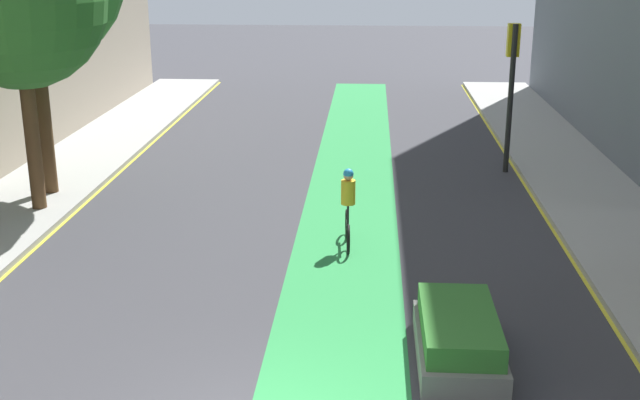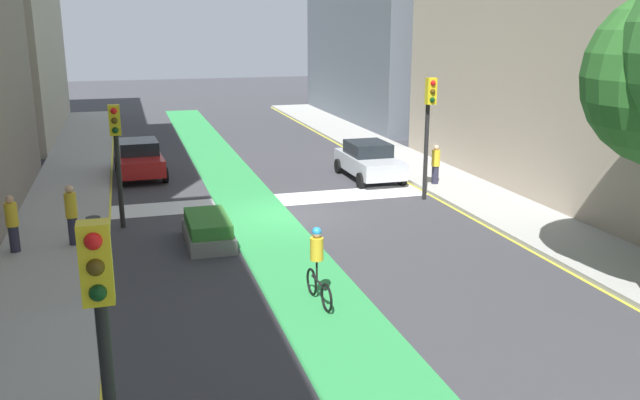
{
  "view_description": "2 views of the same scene",
  "coord_description": "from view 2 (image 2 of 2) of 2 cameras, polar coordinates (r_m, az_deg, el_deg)",
  "views": [
    {
      "loc": [
        1.53,
        -9.7,
        6.56
      ],
      "look_at": [
        0.59,
        5.13,
        1.86
      ],
      "focal_mm": 45.48,
      "sensor_mm": 36.0,
      "label": 1
    },
    {
      "loc": [
        5.2,
        21.77,
        6.49
      ],
      "look_at": [
        -0.25,
        3.24,
        1.34
      ],
      "focal_mm": 37.35,
      "sensor_mm": 36.0,
      "label": 2
    }
  ],
  "objects": [
    {
      "name": "car_red_right_near",
      "position": [
        29.93,
        -15.21,
        3.46
      ],
      "size": [
        2.18,
        4.28,
        1.57
      ],
      "color": "#A51919",
      "rests_on": "ground_plane"
    },
    {
      "name": "traffic_signal_near_right",
      "position": [
        22.01,
        -17.05,
        4.73
      ],
      "size": [
        0.35,
        0.52,
        4.03
      ],
      "color": "black",
      "rests_on": "ground_plane"
    },
    {
      "name": "sidewalk_right",
      "position": [
        22.81,
        -21.48,
        -2.47
      ],
      "size": [
        3.0,
        60.0,
        0.15
      ],
      "primitive_type": "cube",
      "color": "#9E9E99",
      "rests_on": "ground_plane"
    },
    {
      "name": "traffic_signal_far_right",
      "position": [
        8.24,
        -18.14,
        -10.43
      ],
      "size": [
        0.35,
        0.52,
        4.38
      ],
      "color": "black",
      "rests_on": "ground_plane"
    },
    {
      "name": "pedestrian_sidewalk_left_a",
      "position": [
        27.35,
        9.87,
        3.05
      ],
      "size": [
        0.34,
        0.34,
        1.6
      ],
      "color": "#262638",
      "rests_on": "sidewalk_left"
    },
    {
      "name": "pedestrian_sidewalk_right_a",
      "position": [
        20.77,
        -24.86,
        -1.82
      ],
      "size": [
        0.34,
        0.34,
        1.66
      ],
      "color": "#262638",
      "rests_on": "sidewalk_right"
    },
    {
      "name": "bike_lane_paint",
      "position": [
        23.09,
        -5.33,
        -1.44
      ],
      "size": [
        2.4,
        60.0,
        0.01
      ],
      "primitive_type": "cube",
      "color": "#2D8C47",
      "rests_on": "ground_plane"
    },
    {
      "name": "median_planter",
      "position": [
        20.46,
        -9.57,
        -2.59
      ],
      "size": [
        1.34,
        2.72,
        0.85
      ],
      "color": "slate",
      "rests_on": "ground_plane"
    },
    {
      "name": "curb_stripe_right",
      "position": [
        22.73,
        -17.71,
        -2.37
      ],
      "size": [
        0.16,
        60.0,
        0.01
      ],
      "primitive_type": "cube",
      "color": "yellow",
      "rests_on": "ground_plane"
    },
    {
      "name": "car_silver_left_near",
      "position": [
        28.54,
        4.21,
        3.41
      ],
      "size": [
        2.02,
        4.2,
        1.57
      ],
      "color": "#B2B7BF",
      "rests_on": "ground_plane"
    },
    {
      "name": "cyclist_in_lane",
      "position": [
        15.84,
        -0.2,
        -5.46
      ],
      "size": [
        0.32,
        1.73,
        1.86
      ],
      "color": "black",
      "rests_on": "ground_plane"
    },
    {
      "name": "curb_stripe_left",
      "position": [
        25.32,
        10.48,
        -0.15
      ],
      "size": [
        0.16,
        60.0,
        0.01
      ],
      "primitive_type": "cube",
      "color": "yellow",
      "rests_on": "ground_plane"
    },
    {
      "name": "sidewalk_left",
      "position": [
        26.0,
        13.44,
        0.24
      ],
      "size": [
        3.0,
        60.0,
        0.15
      ],
      "primitive_type": "cube",
      "color": "#9E9E99",
      "rests_on": "ground_plane"
    },
    {
      "name": "traffic_signal_near_left",
      "position": [
        24.87,
        9.31,
        7.14
      ],
      "size": [
        0.35,
        0.52,
        4.58
      ],
      "color": "black",
      "rests_on": "ground_plane"
    },
    {
      "name": "crosswalk_band",
      "position": [
        25.18,
        -3.91,
        -0.02
      ],
      "size": [
        12.0,
        1.8,
        0.01
      ],
      "primitive_type": "cube",
      "color": "silver",
      "rests_on": "ground_plane"
    },
    {
      "name": "ground_plane",
      "position": [
        23.3,
        -2.83,
        -1.25
      ],
      "size": [
        120.0,
        120.0,
        0.0
      ],
      "primitive_type": "plane",
      "color": "#38383D"
    },
    {
      "name": "pedestrian_sidewalk_right_b",
      "position": [
        20.77,
        -20.51,
        -1.14
      ],
      "size": [
        0.34,
        0.34,
        1.8
      ],
      "color": "#262638",
      "rests_on": "sidewalk_right"
    }
  ]
}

